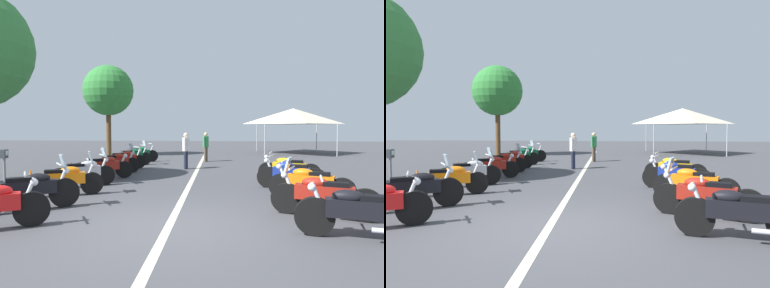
% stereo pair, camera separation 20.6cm
% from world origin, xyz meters
% --- Properties ---
extents(ground_plane, '(80.00, 80.00, 0.00)m').
position_xyz_m(ground_plane, '(0.00, 0.00, 0.00)').
color(ground_plane, '#424247').
extents(lane_centre_stripe, '(26.86, 0.16, 0.01)m').
position_xyz_m(lane_centre_stripe, '(6.30, 0.00, 0.00)').
color(lane_centre_stripe, beige).
rests_on(lane_centre_stripe, ground_plane).
extents(motorcycle_left_row_1, '(1.36, 1.82, 1.23)m').
position_xyz_m(motorcycle_left_row_1, '(1.03, 3.22, 0.48)').
color(motorcycle_left_row_1, black).
rests_on(motorcycle_left_row_1, ground_plane).
extents(motorcycle_left_row_2, '(1.08, 1.95, 1.20)m').
position_xyz_m(motorcycle_left_row_2, '(2.62, 3.21, 0.46)').
color(motorcycle_left_row_2, black).
rests_on(motorcycle_left_row_2, ground_plane).
extents(motorcycle_left_row_3, '(1.26, 1.71, 1.20)m').
position_xyz_m(motorcycle_left_row_3, '(4.06, 3.25, 0.46)').
color(motorcycle_left_row_3, black).
rests_on(motorcycle_left_row_3, ground_plane).
extents(motorcycle_left_row_4, '(1.11, 2.00, 0.99)m').
position_xyz_m(motorcycle_left_row_4, '(5.66, 3.20, 0.45)').
color(motorcycle_left_row_4, black).
rests_on(motorcycle_left_row_4, ground_plane).
extents(motorcycle_left_row_5, '(1.19, 1.81, 1.20)m').
position_xyz_m(motorcycle_left_row_5, '(7.08, 3.19, 0.46)').
color(motorcycle_left_row_5, black).
rests_on(motorcycle_left_row_5, ground_plane).
extents(motorcycle_left_row_6, '(1.38, 1.75, 0.99)m').
position_xyz_m(motorcycle_left_row_6, '(8.45, 3.25, 0.45)').
color(motorcycle_left_row_6, black).
rests_on(motorcycle_left_row_6, ground_plane).
extents(motorcycle_left_row_7, '(1.24, 1.78, 1.20)m').
position_xyz_m(motorcycle_left_row_7, '(9.94, 3.28, 0.46)').
color(motorcycle_left_row_7, black).
rests_on(motorcycle_left_row_7, ground_plane).
extents(motorcycle_left_row_8, '(1.12, 1.88, 0.99)m').
position_xyz_m(motorcycle_left_row_8, '(11.55, 3.27, 0.45)').
color(motorcycle_left_row_8, black).
rests_on(motorcycle_left_row_8, ground_plane).
extents(motorcycle_right_row_0, '(0.84, 2.04, 1.01)m').
position_xyz_m(motorcycle_right_row_0, '(-0.41, -3.22, 0.46)').
color(motorcycle_right_row_0, black).
rests_on(motorcycle_right_row_0, ground_plane).
extents(motorcycle_right_row_1, '(1.01, 2.07, 1.22)m').
position_xyz_m(motorcycle_right_row_1, '(0.98, -3.06, 0.47)').
color(motorcycle_right_row_1, black).
rests_on(motorcycle_right_row_1, ground_plane).
extents(motorcycle_right_row_2, '(1.06, 1.99, 0.99)m').
position_xyz_m(motorcycle_right_row_2, '(2.63, -3.23, 0.45)').
color(motorcycle_right_row_2, black).
rests_on(motorcycle_right_row_2, ground_plane).
extents(motorcycle_right_row_3, '(0.95, 1.97, 1.01)m').
position_xyz_m(motorcycle_right_row_3, '(4.14, -3.08, 0.46)').
color(motorcycle_right_row_3, black).
rests_on(motorcycle_right_row_3, ground_plane).
extents(motorcycle_right_row_4, '(0.89, 2.02, 1.00)m').
position_xyz_m(motorcycle_right_row_4, '(5.57, -3.30, 0.46)').
color(motorcycle_right_row_4, black).
rests_on(motorcycle_right_row_4, ground_plane).
extents(parking_meter, '(0.19, 0.14, 1.29)m').
position_xyz_m(parking_meter, '(2.03, 4.49, 0.90)').
color(parking_meter, slate).
rests_on(parking_meter, ground_plane).
extents(traffic_cone_1, '(0.36, 0.36, 0.61)m').
position_xyz_m(traffic_cone_1, '(5.70, 4.40, 0.29)').
color(traffic_cone_1, orange).
rests_on(traffic_cone_1, ground_plane).
extents(traffic_cone_2, '(0.36, 0.36, 0.61)m').
position_xyz_m(traffic_cone_2, '(3.50, 4.67, 0.29)').
color(traffic_cone_2, orange).
rests_on(traffic_cone_2, ground_plane).
extents(bystander_0, '(0.50, 0.32, 1.59)m').
position_xyz_m(bystander_0, '(12.10, -0.23, 0.92)').
color(bystander_0, brown).
rests_on(bystander_0, ground_plane).
extents(bystander_1, '(0.53, 0.32, 1.62)m').
position_xyz_m(bystander_1, '(8.79, 0.52, 0.94)').
color(bystander_1, '#1E2338').
rests_on(bystander_1, ground_plane).
extents(roadside_tree_0, '(3.28, 3.28, 5.91)m').
position_xyz_m(roadside_tree_0, '(15.56, 6.29, 4.25)').
color(roadside_tree_0, brown).
rests_on(roadside_tree_0, ground_plane).
extents(event_tent, '(5.08, 5.08, 3.20)m').
position_xyz_m(event_tent, '(18.30, -6.20, 2.65)').
color(event_tent, beige).
rests_on(event_tent, ground_plane).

